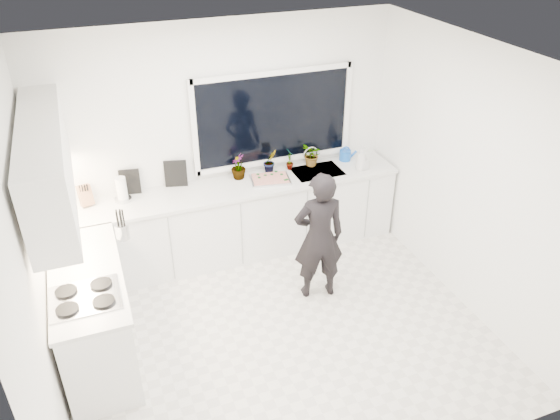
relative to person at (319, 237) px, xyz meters
name	(u,v)px	position (x,y,z in m)	size (l,w,h in m)	color
floor	(278,332)	(-0.61, -0.42, -0.74)	(4.00, 3.50, 0.02)	beige
wall_back	(223,141)	(-0.61, 1.34, 0.62)	(4.00, 0.02, 2.70)	white
wall_left	(31,264)	(-2.62, -0.42, 0.62)	(0.02, 3.50, 2.70)	white
wall_right	(468,178)	(1.40, -0.42, 0.62)	(0.02, 3.50, 2.70)	white
ceiling	(277,61)	(-0.61, -0.42, 1.98)	(4.00, 3.50, 0.02)	white
window	(273,118)	(-0.01, 1.31, 0.82)	(1.80, 0.02, 1.00)	black
base_cabinets_back	(234,222)	(-0.61, 1.03, -0.29)	(3.92, 0.58, 0.88)	white
base_cabinets_left	(94,315)	(-2.28, -0.07, -0.29)	(0.58, 1.60, 0.88)	white
countertop_back	(233,188)	(-0.61, 1.02, 0.17)	(3.94, 0.62, 0.04)	silver
countertop_left	(85,276)	(-2.28, -0.07, 0.17)	(0.62, 1.60, 0.04)	silver
upper_cabinets	(47,163)	(-2.40, 0.28, 1.12)	(0.34, 2.10, 0.70)	white
sink	(317,175)	(0.44, 1.03, 0.14)	(0.58, 0.42, 0.14)	silver
faucet	(311,156)	(0.44, 1.23, 0.30)	(0.03, 0.03, 0.22)	silver
stovetop	(85,297)	(-2.30, -0.42, 0.21)	(0.56, 0.48, 0.03)	black
person	(319,237)	(0.00, 0.00, 0.00)	(0.53, 0.35, 1.46)	black
pizza_tray	(270,180)	(-0.17, 1.00, 0.21)	(0.44, 0.32, 0.03)	#AFAFB3
pizza	(270,178)	(-0.17, 1.00, 0.22)	(0.40, 0.29, 0.01)	red
watering_can	(345,155)	(0.88, 1.19, 0.26)	(0.14, 0.14, 0.13)	blue
paper_towel_roll	(122,190)	(-1.80, 1.13, 0.32)	(0.11, 0.11, 0.26)	white
knife_block	(85,196)	(-2.17, 1.17, 0.30)	(0.13, 0.10, 0.22)	brown
utensil_crock	(122,231)	(-1.89, 0.38, 0.27)	(0.13, 0.13, 0.16)	silver
picture_frame_large	(130,182)	(-1.70, 1.27, 0.33)	(0.22, 0.02, 0.28)	black
picture_frame_small	(176,173)	(-1.19, 1.27, 0.34)	(0.25, 0.02, 0.30)	black
herb_plants	(284,160)	(0.07, 1.19, 0.33)	(1.15, 0.29, 0.30)	#26662D
soap_bottles	(362,159)	(0.95, 0.88, 0.33)	(0.17, 0.15, 0.31)	#D8BF66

